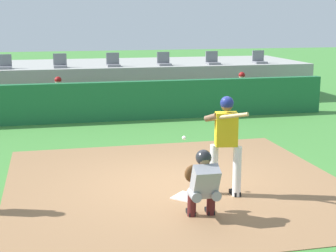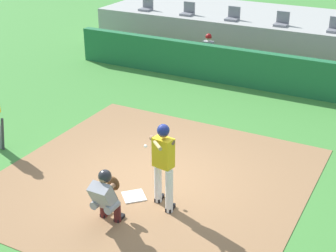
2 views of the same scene
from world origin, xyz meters
name	(u,v)px [view 2 (image 2 of 2)]	position (x,y,z in m)	size (l,w,h in m)	color
ground_plane	(153,179)	(0.00, 0.00, 0.00)	(80.00, 80.00, 0.00)	#428438
dirt_infield	(153,179)	(0.00, 0.00, 0.01)	(6.40, 6.40, 0.01)	#936B47
home_plate	(134,196)	(0.00, -0.80, 0.02)	(0.44, 0.44, 0.02)	white
batter_at_plate	(163,161)	(0.69, -0.81, 1.04)	(0.64, 0.81, 1.80)	silver
catcher_crouched	(106,194)	(0.00, -1.75, 0.61)	(0.48, 1.74, 1.13)	gray
dugout_wall	(253,69)	(0.00, 6.50, 0.60)	(13.00, 0.30, 1.20)	#1E6638
dugout_bench	(262,72)	(0.00, 7.50, 0.23)	(11.80, 0.44, 0.45)	olive
dugout_player_0	(207,52)	(-1.99, 7.34, 0.67)	(0.49, 0.70, 1.30)	#939399
stands_platform	(291,35)	(0.00, 10.90, 0.70)	(15.00, 4.40, 1.40)	#9E9E99
stadium_seat_0	(147,7)	(-5.57, 9.38, 1.53)	(0.46, 0.46, 0.48)	slate
stadium_seat_1	(188,11)	(-3.71, 9.38, 1.53)	(0.46, 0.46, 0.48)	slate
stadium_seat_2	(233,16)	(-1.86, 9.38, 1.53)	(0.46, 0.46, 0.48)	slate
stadium_seat_3	(282,22)	(0.00, 9.38, 1.53)	(0.46, 0.46, 0.48)	slate
stadium_seat_4	(335,28)	(1.86, 9.38, 1.53)	(0.46, 0.46, 0.48)	slate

